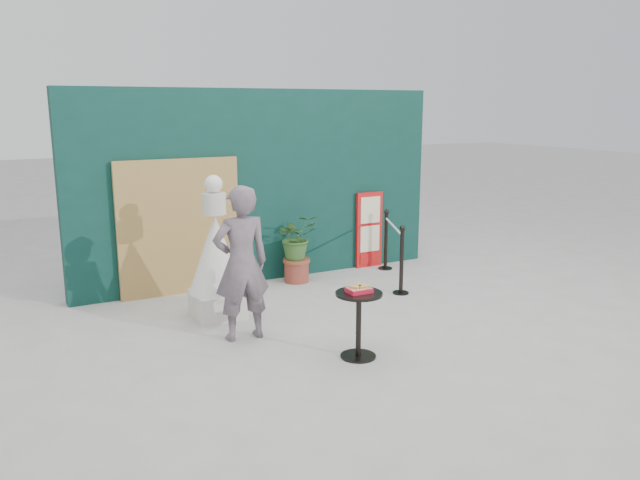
{
  "coord_description": "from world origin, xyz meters",
  "views": [
    {
      "loc": [
        -3.82,
        -5.92,
        2.75
      ],
      "look_at": [
        0.0,
        1.2,
        1.0
      ],
      "focal_mm": 35.0,
      "sensor_mm": 36.0,
      "label": 1
    }
  ],
  "objects": [
    {
      "name": "food_basket",
      "position": [
        -0.36,
        -0.37,
        0.79
      ],
      "size": [
        0.26,
        0.19,
        0.11
      ],
      "color": "red",
      "rests_on": "cafe_table"
    },
    {
      "name": "planter",
      "position": [
        0.37,
        2.68,
        0.63
      ],
      "size": [
        0.64,
        0.55,
        1.08
      ],
      "color": "#984232",
      "rests_on": "ground"
    },
    {
      "name": "ground",
      "position": [
        0.0,
        0.0,
        0.0
      ],
      "size": [
        60.0,
        60.0,
        0.0
      ],
      "primitive_type": "plane",
      "color": "#ADAAA5",
      "rests_on": "ground"
    },
    {
      "name": "statue",
      "position": [
        -1.28,
        1.67,
        0.77
      ],
      "size": [
        0.74,
        0.74,
        1.89
      ],
      "color": "silver",
      "rests_on": "ground"
    },
    {
      "name": "woman",
      "position": [
        -1.28,
        0.78,
        0.93
      ],
      "size": [
        0.69,
        0.47,
        1.86
      ],
      "primitive_type": "imported",
      "rotation": [
        0.0,
        0.0,
        3.11
      ],
      "color": "slate",
      "rests_on": "ground"
    },
    {
      "name": "bamboo_fence",
      "position": [
        -1.4,
        2.94,
        1.0
      ],
      "size": [
        1.8,
        0.08,
        2.0
      ],
      "primitive_type": "cube",
      "color": "tan",
      "rests_on": "ground"
    },
    {
      "name": "menu_board",
      "position": [
        1.9,
        2.95,
        0.65
      ],
      "size": [
        0.5,
        0.07,
        1.3
      ],
      "color": "red",
      "rests_on": "ground"
    },
    {
      "name": "cafe_table",
      "position": [
        -0.36,
        -0.37,
        0.5
      ],
      "size": [
        0.52,
        0.52,
        0.75
      ],
      "color": "black",
      "rests_on": "ground"
    },
    {
      "name": "back_wall",
      "position": [
        0.0,
        3.15,
        1.5
      ],
      "size": [
        6.0,
        0.3,
        3.0
      ],
      "primitive_type": "cube",
      "color": "#0A3028",
      "rests_on": "ground"
    },
    {
      "name": "stanchion_barrier",
      "position": [
        1.76,
        2.03,
        0.49
      ],
      "size": [
        0.84,
        1.54,
        1.03
      ],
      "color": "black",
      "rests_on": "ground"
    }
  ]
}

